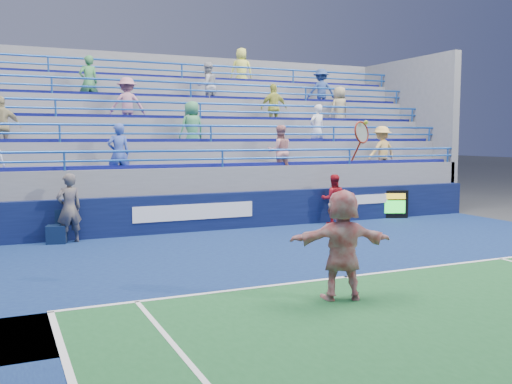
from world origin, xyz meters
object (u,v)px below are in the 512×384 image
judge_chair (57,233)px  line_judge (69,208)px  ball_girl (333,199)px  serve_speed_board (388,204)px  tennis_player (342,244)px

judge_chair → line_judge: bearing=-14.1°
judge_chair → ball_girl: size_ratio=0.54×
serve_speed_board → line_judge: bearing=-178.4°
serve_speed_board → line_judge: (-10.33, -0.30, 0.43)m
serve_speed_board → judge_chair: size_ratio=1.56×
ball_girl → tennis_player: bearing=80.7°
tennis_player → serve_speed_board: bearing=48.5°
serve_speed_board → judge_chair: serve_speed_board is taller
serve_speed_board → ball_girl: 2.36m
line_judge → tennis_player: bearing=99.8°
serve_speed_board → judge_chair: bearing=-178.8°
judge_chair → line_judge: 0.71m
line_judge → judge_chair: bearing=-30.4°
serve_speed_board → ball_girl: (-2.32, -0.28, 0.31)m
serve_speed_board → judge_chair: 10.65m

